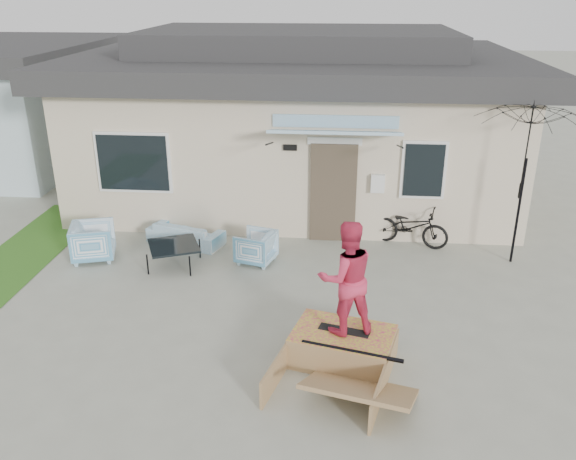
# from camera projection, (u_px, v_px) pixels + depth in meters

# --- Properties ---
(ground) EXTENTS (90.00, 90.00, 0.00)m
(ground) POSITION_uv_depth(u_px,v_px,m) (257.00, 358.00, 8.71)
(ground) COLOR gray
(ground) RESTS_ON ground
(house) EXTENTS (10.80, 8.49, 4.10)m
(house) POSITION_uv_depth(u_px,v_px,m) (298.00, 115.00, 15.32)
(house) COLOR beige
(house) RESTS_ON ground
(loveseat) EXTENTS (1.66, 0.95, 0.62)m
(loveseat) POSITION_uv_depth(u_px,v_px,m) (186.00, 230.00, 12.44)
(loveseat) COLOR #4591BB
(loveseat) RESTS_ON ground
(armchair_left) EXTENTS (0.94, 0.97, 0.82)m
(armchair_left) POSITION_uv_depth(u_px,v_px,m) (93.00, 240.00, 11.72)
(armchair_left) COLOR #4591BB
(armchair_left) RESTS_ON ground
(armchair_right) EXTENTS (0.80, 0.83, 0.70)m
(armchair_right) POSITION_uv_depth(u_px,v_px,m) (256.00, 245.00, 11.60)
(armchair_right) COLOR #4591BB
(armchair_right) RESTS_ON ground
(coffee_table) EXTENTS (1.19, 1.19, 0.45)m
(coffee_table) POSITION_uv_depth(u_px,v_px,m) (174.00, 255.00, 11.48)
(coffee_table) COLOR black
(coffee_table) RESTS_ON ground
(bicycle) EXTENTS (1.68, 1.03, 1.01)m
(bicycle) POSITION_uv_depth(u_px,v_px,m) (411.00, 222.00, 12.30)
(bicycle) COLOR black
(bicycle) RESTS_ON ground
(patio_umbrella) EXTENTS (2.22, 2.08, 2.20)m
(patio_umbrella) POSITION_uv_depth(u_px,v_px,m) (524.00, 177.00, 11.08)
(patio_umbrella) COLOR black
(patio_umbrella) RESTS_ON ground
(skate_ramp) EXTENTS (1.83, 2.17, 0.47)m
(skate_ramp) POSITION_uv_depth(u_px,v_px,m) (343.00, 347.00, 8.57)
(skate_ramp) COLOR olive
(skate_ramp) RESTS_ON ground
(skateboard) EXTENTS (0.76, 0.37, 0.05)m
(skateboard) POSITION_uv_depth(u_px,v_px,m) (344.00, 330.00, 8.51)
(skateboard) COLOR black
(skateboard) RESTS_ON skate_ramp
(skater) EXTENTS (0.97, 0.86, 1.67)m
(skater) POSITION_uv_depth(u_px,v_px,m) (346.00, 276.00, 8.18)
(skater) COLOR #D53052
(skater) RESTS_ON skateboard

